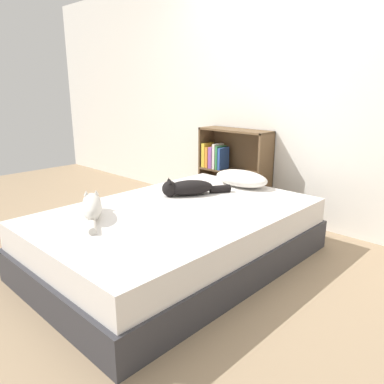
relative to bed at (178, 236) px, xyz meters
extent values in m
plane|color=#997F60|center=(0.00, 0.00, -0.21)|extent=(8.00, 8.00, 0.00)
cube|color=white|center=(0.00, 1.44, 1.04)|extent=(8.00, 0.06, 2.50)
cube|color=#333338|center=(0.00, 0.00, -0.09)|extent=(1.37, 2.09, 0.23)
cube|color=silver|center=(0.00, 0.00, 0.12)|extent=(1.33, 2.03, 0.19)
ellipsoid|color=white|center=(-0.06, 0.87, 0.29)|extent=(0.53, 0.30, 0.14)
ellipsoid|color=beige|center=(-0.29, -0.53, 0.29)|extent=(0.38, 0.31, 0.15)
sphere|color=beige|center=(-0.42, -0.45, 0.28)|extent=(0.13, 0.13, 0.13)
cone|color=beige|center=(-0.44, -0.48, 0.35)|extent=(0.04, 0.04, 0.03)
cone|color=beige|center=(-0.40, -0.42, 0.35)|extent=(0.04, 0.04, 0.03)
cylinder|color=beige|center=(-0.08, -0.66, 0.24)|extent=(0.17, 0.13, 0.05)
ellipsoid|color=black|center=(-0.20, 0.34, 0.28)|extent=(0.36, 0.43, 0.12)
sphere|color=black|center=(-0.29, 0.19, 0.28)|extent=(0.13, 0.13, 0.13)
cone|color=black|center=(-0.26, 0.18, 0.35)|extent=(0.04, 0.04, 0.03)
cone|color=black|center=(-0.32, 0.21, 0.35)|extent=(0.04, 0.04, 0.03)
cylinder|color=black|center=(-0.06, 0.57, 0.25)|extent=(0.15, 0.19, 0.06)
cube|color=brown|center=(-0.84, 1.27, 0.23)|extent=(0.02, 0.26, 0.88)
cube|color=brown|center=(-0.07, 1.27, 0.23)|extent=(0.02, 0.26, 0.88)
cube|color=brown|center=(-0.45, 1.27, -0.20)|extent=(0.79, 0.26, 0.02)
cube|color=brown|center=(-0.45, 1.27, 0.66)|extent=(0.79, 0.26, 0.02)
cube|color=brown|center=(-0.45, 1.27, 0.23)|extent=(0.75, 0.26, 0.02)
cube|color=brown|center=(-0.45, 1.39, 0.23)|extent=(0.79, 0.02, 0.88)
cube|color=gold|center=(-0.79, 1.23, 0.37)|extent=(0.04, 0.16, 0.26)
cube|color=orange|center=(-0.74, 1.23, 0.35)|extent=(0.04, 0.16, 0.22)
cube|color=#8C4C99|center=(-0.69, 1.23, 0.35)|extent=(0.04, 0.16, 0.23)
cube|color=beige|center=(-0.64, 1.23, 0.37)|extent=(0.03, 0.16, 0.27)
cube|color=#337F47|center=(-0.60, 1.23, 0.36)|extent=(0.02, 0.16, 0.25)
cube|color=#2D519E|center=(-0.57, 1.23, 0.35)|extent=(0.03, 0.16, 0.23)
camera|label=1|loc=(1.88, -1.81, 1.08)|focal=35.00mm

